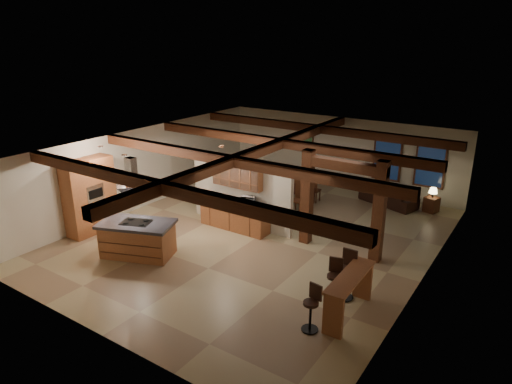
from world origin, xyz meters
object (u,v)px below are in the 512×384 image
at_px(dining_table, 290,195).
at_px(sofa, 389,196).
at_px(bar_counter, 349,289).
at_px(kitchen_island, 138,238).

distance_m(dining_table, sofa, 3.66).
bearing_deg(bar_counter, dining_table, 130.01).
height_order(kitchen_island, bar_counter, kitchen_island).
relative_size(sofa, bar_counter, 1.10).
relative_size(kitchen_island, sofa, 1.09).
bearing_deg(bar_counter, kitchen_island, -174.98).
bearing_deg(sofa, dining_table, 49.59).
xyz_separation_m(kitchen_island, dining_table, (1.50, 6.14, -0.21)).
xyz_separation_m(dining_table, bar_counter, (4.70, -5.60, 0.38)).
xyz_separation_m(dining_table, sofa, (3.12, 1.91, 0.01)).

